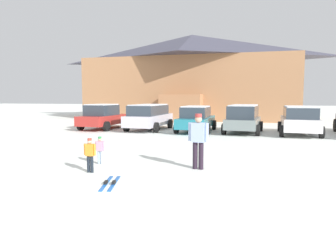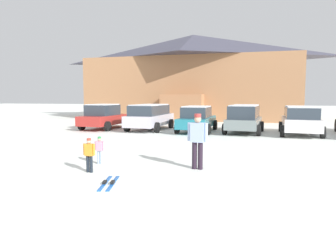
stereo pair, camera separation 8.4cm
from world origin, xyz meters
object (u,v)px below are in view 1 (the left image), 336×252
Objects in this scene: skier_child_in_pink_snowsuit at (100,149)px; skier_child_in_orange_jacket at (90,153)px; ski_lodge at (192,76)px; pair_of_skis at (110,183)px; parked_red_sedan at (103,117)px; parked_white_suv at (299,119)px; skier_adult_in_blue_parka at (198,138)px; parked_silver_wagon at (149,116)px; parked_grey_wagon at (243,118)px; parked_teal_hatchback at (196,119)px.

skier_child_in_orange_jacket is at bearing -76.64° from skier_child_in_pink_snowsuit.
ski_lodge is 15.60× the size of pair_of_skis.
parked_red_sedan reaches higher than skier_child_in_pink_snowsuit.
skier_child_in_orange_jacket is at bearing -85.67° from ski_lodge.
parked_white_suv is at bearing 53.96° from skier_child_in_pink_snowsuit.
skier_adult_in_blue_parka is at bearing 23.42° from skier_child_in_orange_jacket.
skier_child_in_orange_jacket is at bearing 140.59° from pair_of_skis.
parked_silver_wagon is 11.11m from skier_adult_in_blue_parka.
parked_silver_wagon is (-0.36, -12.31, -3.42)m from ski_lodge.
skier_child_in_pink_snowsuit is 0.90× the size of skier_child_in_orange_jacket.
skier_adult_in_blue_parka is at bearing 4.00° from skier_child_in_pink_snowsuit.
ski_lodge is at bearing 94.33° from skier_child_in_orange_jacket.
skier_child_in_pink_snowsuit is at bearing 124.47° from pair_of_skis.
skier_adult_in_blue_parka is 1.69× the size of skier_child_in_orange_jacket.
parked_grey_wagon reaches higher than pair_of_skis.
skier_adult_in_blue_parka is (8.27, -9.59, 0.09)m from parked_red_sedan.
skier_child_in_pink_snowsuit is 2.37m from pair_of_skis.
parked_red_sedan is 9.28m from parked_grey_wagon.
skier_adult_in_blue_parka is 1.87× the size of skier_child_in_pink_snowsuit.
skier_child_in_pink_snowsuit is (5.12, -9.81, -0.34)m from parked_red_sedan.
skier_child_in_orange_jacket is 0.74× the size of pair_of_skis.
parked_grey_wagon is 4.19× the size of skier_child_in_orange_jacket.
skier_child_in_orange_jacket is at bearing -63.68° from parked_red_sedan.
parked_silver_wagon is 1.04× the size of parked_teal_hatchback.
parked_white_suv is 2.60× the size of skier_adult_in_blue_parka.
parked_grey_wagon reaches higher than parked_teal_hatchback.
ski_lodge is 12.57× the size of skier_adult_in_blue_parka.
skier_child_in_pink_snowsuit is at bearing -176.00° from skier_adult_in_blue_parka.
parked_silver_wagon is 3.49× the size of pair_of_skis.
parked_teal_hatchback is 4.58× the size of skier_child_in_orange_jacket.
skier_child_in_pink_snowsuit is (-1.30, -9.92, -0.31)m from parked_teal_hatchback.
skier_child_in_orange_jacket is (0.25, -1.04, 0.05)m from skier_child_in_pink_snowsuit.
skier_child_in_pink_snowsuit is (1.53, -22.43, -3.83)m from ski_lodge.
parked_teal_hatchback is 2.87m from parked_grey_wagon.
pair_of_skis is (6.43, -11.72, -0.83)m from parked_red_sedan.
parked_red_sedan is 4.71× the size of skier_child_in_pink_snowsuit.
skier_child_in_orange_jacket is (-3.91, -11.10, -0.35)m from parked_grey_wagon.
skier_child_in_pink_snowsuit is (-7.28, -10.01, -0.39)m from parked_white_suv.
parked_teal_hatchback is 11.01m from skier_child_in_orange_jacket.
skier_adult_in_blue_parka reaches higher than skier_child_in_pink_snowsuit.
parked_white_suv is at bearing 0.94° from parked_red_sedan.
parked_silver_wagon is at bearing 179.55° from parked_grey_wagon.
parked_silver_wagon is 6.05m from parked_grey_wagon.
parked_red_sedan is at bearing -179.06° from parked_white_suv.
parked_red_sedan reaches higher than parked_teal_hatchback.
parked_red_sedan is at bearing -174.55° from parked_silver_wagon.
skier_child_in_pink_snowsuit is at bearing -112.45° from parked_grey_wagon.
parked_grey_wagon is 9.90m from skier_adult_in_blue_parka.
ski_lodge is at bearing 102.73° from parked_teal_hatchback.
skier_adult_in_blue_parka is at bearing -79.17° from parked_teal_hatchback.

